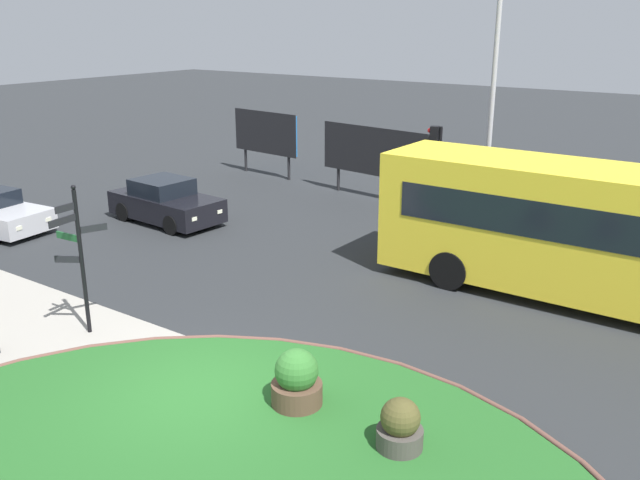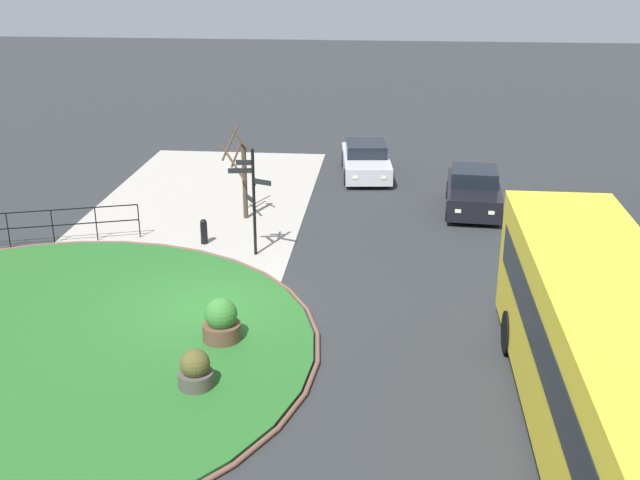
{
  "view_description": "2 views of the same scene",
  "coord_description": "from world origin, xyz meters",
  "views": [
    {
      "loc": [
        8.08,
        -7.75,
        6.59
      ],
      "look_at": [
        0.44,
        3.21,
        2.23
      ],
      "focal_mm": 38.22,
      "sensor_mm": 36.0,
      "label": 1
    },
    {
      "loc": [
        17.79,
        4.53,
        8.89
      ],
      "look_at": [
        1.05,
        2.95,
        2.44
      ],
      "focal_mm": 43.59,
      "sensor_mm": 36.0,
      "label": 2
    }
  ],
  "objects": [
    {
      "name": "ground",
      "position": [
        0.0,
        0.0,
        0.0
      ],
      "size": [
        120.0,
        120.0,
        0.0
      ],
      "primitive_type": "plane",
      "color": "#282B2D"
    },
    {
      "name": "car_near_lane",
      "position": [
        -12.96,
        3.51,
        0.61
      ],
      "size": [
        4.6,
        2.24,
        1.31
      ],
      "rotation": [
        0.0,
        0.0,
        0.1
      ],
      "color": "#B7B7BC",
      "rests_on": "ground"
    },
    {
      "name": "signpost_directional",
      "position": [
        -3.89,
        0.48,
        1.92
      ],
      "size": [
        0.94,
        1.29,
        3.34
      ],
      "color": "black",
      "rests_on": "ground"
    },
    {
      "name": "planter_near_signpost",
      "position": [
        3.82,
        0.57,
        0.43
      ],
      "size": [
        0.75,
        0.75,
        0.96
      ],
      "color": "#47423D",
      "rests_on": "ground"
    },
    {
      "name": "street_tree_bare",
      "position": [
        -7.13,
        -0.47,
        1.6
      ],
      "size": [
        1.49,
        1.05,
        3.16
      ],
      "color": "#423323",
      "rests_on": "ground"
    },
    {
      "name": "car_far_lane",
      "position": [
        -8.87,
        7.47,
        0.67
      ],
      "size": [
        4.14,
        2.07,
        1.47
      ],
      "rotation": [
        0.0,
        0.0,
        -0.07
      ],
      "color": "black",
      "rests_on": "ground"
    },
    {
      "name": "bollard_foreground",
      "position": [
        -4.62,
        -1.25,
        0.42
      ],
      "size": [
        0.22,
        0.22,
        0.83
      ],
      "color": "black",
      "rests_on": "ground"
    },
    {
      "name": "bus_yellow",
      "position": [
        5.2,
        8.54,
        1.77
      ],
      "size": [
        11.46,
        2.65,
        3.29
      ],
      "rotation": [
        0.0,
        0.0,
        -0.01
      ],
      "color": "yellow",
      "rests_on": "ground"
    },
    {
      "name": "grass_island",
      "position": [
        2.51,
        -3.82,
        0.05
      ],
      "size": [
        13.52,
        13.52,
        0.1
      ],
      "primitive_type": "cylinder",
      "color": "#235B23",
      "rests_on": "ground"
    },
    {
      "name": "railing_grass_edge",
      "position": [
        -4.16,
        -5.96,
        0.74
      ],
      "size": [
        1.65,
        5.07,
        1.14
      ],
      "rotation": [
        0.0,
        0.0,
        5.02
      ],
      "color": "black",
      "rests_on": "ground"
    },
    {
      "name": "grass_kerb_ring",
      "position": [
        2.51,
        -3.82,
        0.06
      ],
      "size": [
        13.83,
        13.83,
        0.11
      ],
      "primitive_type": "torus",
      "color": "brown",
      "rests_on": "ground"
    },
    {
      "name": "sidewalk_paving",
      "position": [
        0.0,
        -2.21,
        0.01
      ],
      "size": [
        32.0,
        7.58,
        0.02
      ],
      "primitive_type": "cube",
      "color": "#9E998E",
      "rests_on": "ground"
    },
    {
      "name": "planter_kerbside",
      "position": [
        1.71,
        0.68,
        0.51
      ],
      "size": [
        0.91,
        0.91,
        1.14
      ],
      "color": "brown",
      "rests_on": "ground"
    }
  ]
}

